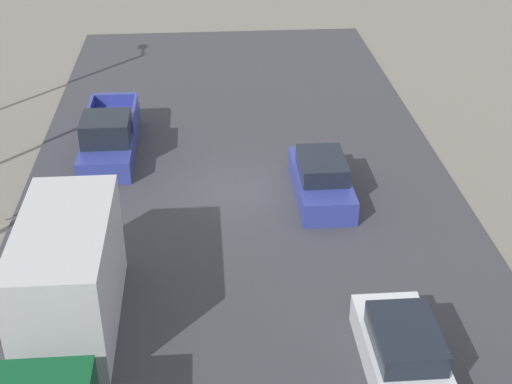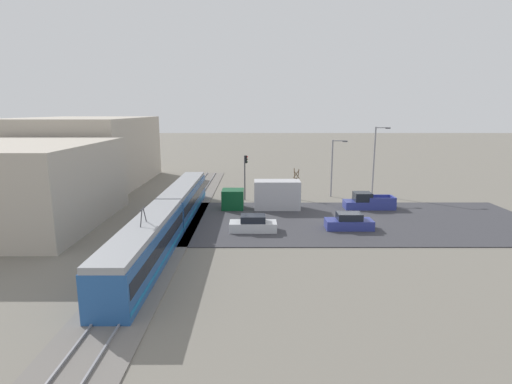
{
  "view_description": "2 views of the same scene",
  "coord_description": "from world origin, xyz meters",
  "px_view_note": "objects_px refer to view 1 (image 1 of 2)",
  "views": [
    {
      "loc": [
        1.18,
        22.77,
        13.32
      ],
      "look_at": [
        -0.17,
        4.91,
        2.85
      ],
      "focal_mm": 50.0,
      "sensor_mm": 36.0,
      "label": 1
    },
    {
      "loc": [
        -39.2,
        9.44,
        11.1
      ],
      "look_at": [
        2.51,
        9.37,
        2.53
      ],
      "focal_mm": 28.0,
      "sensor_mm": 36.0,
      "label": 2
    }
  ],
  "objects_px": {
    "pickup_truck": "(110,137)",
    "sedan_car_1": "(321,180)",
    "box_truck": "(62,307)",
    "sedan_car_0": "(403,355)"
  },
  "relations": [
    {
      "from": "box_truck",
      "to": "pickup_truck",
      "type": "xyz_separation_m",
      "value": [
        0.05,
        -11.62,
        -0.79
      ]
    },
    {
      "from": "sedan_car_0",
      "to": "sedan_car_1",
      "type": "relative_size",
      "value": 0.99
    },
    {
      "from": "pickup_truck",
      "to": "sedan_car_1",
      "type": "bearing_deg",
      "value": 153.32
    },
    {
      "from": "box_truck",
      "to": "sedan_car_0",
      "type": "xyz_separation_m",
      "value": [
        -8.6,
        1.46,
        -0.87
      ]
    },
    {
      "from": "box_truck",
      "to": "pickup_truck",
      "type": "bearing_deg",
      "value": -89.78
    },
    {
      "from": "pickup_truck",
      "to": "sedan_car_0",
      "type": "bearing_deg",
      "value": 123.47
    },
    {
      "from": "box_truck",
      "to": "sedan_car_1",
      "type": "distance_m",
      "value": 11.02
    },
    {
      "from": "pickup_truck",
      "to": "sedan_car_0",
      "type": "xyz_separation_m",
      "value": [
        -8.65,
        13.08,
        -0.08
      ]
    },
    {
      "from": "sedan_car_0",
      "to": "box_truck",
      "type": "bearing_deg",
      "value": 170.34
    },
    {
      "from": "pickup_truck",
      "to": "sedan_car_1",
      "type": "xyz_separation_m",
      "value": [
        -7.97,
        4.01,
        -0.07
      ]
    }
  ]
}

